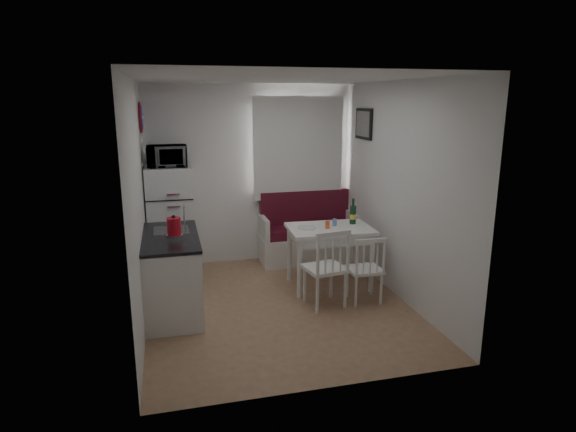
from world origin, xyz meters
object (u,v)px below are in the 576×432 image
object	(u,v)px
bench	(308,238)
dining_table	(330,234)
microwave	(167,156)
chair_right	(368,263)
kettle	(174,227)
wine_bottle	(353,211)
kitchen_counter	(172,273)
fridge	(171,221)
chair_left	(328,260)

from	to	relation	value
bench	dining_table	bearing A→B (deg)	-91.58
bench	microwave	world-z (taller)	microwave
chair_right	microwave	distance (m)	2.94
kettle	microwave	bearing A→B (deg)	91.35
chair_right	wine_bottle	xyz separation A→B (m)	(0.10, 0.76, 0.45)
kitchen_counter	wine_bottle	world-z (taller)	kitchen_counter
fridge	dining_table	bearing A→B (deg)	-25.98
dining_table	wine_bottle	bearing A→B (deg)	18.62
bench	fridge	xyz separation A→B (m)	(-1.99, -0.11, 0.41)
kitchen_counter	chair_left	bearing A→B (deg)	-12.40
bench	chair_right	distance (m)	1.75
dining_table	kitchen_counter	bearing A→B (deg)	-169.11
chair_left	fridge	xyz separation A→B (m)	(-1.72, 1.63, 0.17)
chair_right	bench	bearing A→B (deg)	98.67
dining_table	fridge	size ratio (longest dim) A/B	0.72
kitchen_counter	chair_left	size ratio (longest dim) A/B	2.58
bench	dining_table	size ratio (longest dim) A/B	1.34
chair_right	fridge	xyz separation A→B (m)	(-2.22, 1.61, 0.24)
dining_table	kettle	world-z (taller)	kettle
fridge	bench	bearing A→B (deg)	3.26
chair_right	fridge	distance (m)	2.75
kitchen_counter	microwave	bearing A→B (deg)	89.06
chair_left	bench	bearing A→B (deg)	71.82
dining_table	chair_left	size ratio (longest dim) A/B	2.13
bench	microwave	size ratio (longest dim) A/B	2.84
fridge	microwave	size ratio (longest dim) A/B	2.96
kitchen_counter	bench	distance (m)	2.43
dining_table	bench	bearing A→B (deg)	91.09
bench	kettle	bearing A→B (deg)	-143.74
fridge	kettle	world-z (taller)	fridge
bench	chair_right	bearing A→B (deg)	-82.72
bench	chair_left	xyz separation A→B (m)	(-0.28, -1.74, 0.24)
kitchen_counter	fridge	world-z (taller)	fridge
chair_left	kettle	world-z (taller)	kettle
kitchen_counter	fridge	size ratio (longest dim) A/B	0.87
kettle	chair_left	bearing A→B (deg)	-10.04
bench	dining_table	world-z (taller)	bench
chair_right	fridge	bearing A→B (deg)	145.34
bench	chair_right	xyz separation A→B (m)	(0.22, -1.73, 0.17)
kitchen_counter	chair_right	world-z (taller)	kitchen_counter
wine_bottle	dining_table	bearing A→B (deg)	-164.05
kitchen_counter	bench	bearing A→B (deg)	33.99
fridge	microwave	bearing A→B (deg)	-90.00
dining_table	fridge	world-z (taller)	fridge
microwave	kettle	bearing A→B (deg)	-88.65
bench	fridge	bearing A→B (deg)	-176.74
chair_left	chair_right	world-z (taller)	chair_left
fridge	kettle	xyz separation A→B (m)	(0.03, -1.33, 0.27)
kitchen_counter	chair_right	xyz separation A→B (m)	(2.23, -0.37, 0.06)
fridge	wine_bottle	distance (m)	2.48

